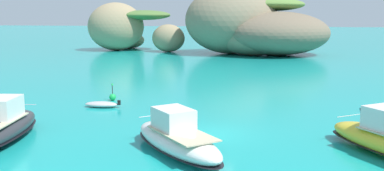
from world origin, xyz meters
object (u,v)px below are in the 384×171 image
islet_small (126,27)px  dinghy_tender (102,104)px  channel_buoy (113,96)px  motorboat_white (177,139)px  islet_large (252,26)px  motorboat_charcoal (0,127)px

islet_small → dinghy_tender: bearing=-74.8°
channel_buoy → dinghy_tender: bearing=-88.8°
motorboat_white → islet_large: bearing=87.4°
motorboat_white → channel_buoy: 14.97m
islet_small → dinghy_tender: islet_small is taller
islet_large → islet_small: bearing=171.3°
islet_small → motorboat_white: size_ratio=2.75×
motorboat_charcoal → channel_buoy: bearing=78.9°
dinghy_tender → channel_buoy: bearing=91.2°
motorboat_white → motorboat_charcoal: 10.32m
islet_small → islet_large: bearing=-8.7°
motorboat_charcoal → islet_large: bearing=77.0°
motorboat_charcoal → channel_buoy: 12.49m
motorboat_white → channel_buoy: motorboat_white is taller
islet_large → dinghy_tender: bearing=-102.8°
islet_small → motorboat_white: 63.39m
motorboat_white → motorboat_charcoal: motorboat_charcoal is taller
motorboat_charcoal → channel_buoy: (2.39, 12.25, -0.49)m
motorboat_white → dinghy_tender: bearing=128.1°
islet_large → motorboat_charcoal: islet_large is taller
islet_large → islet_small: islet_large is taller
islet_large → channel_buoy: islet_large is taller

